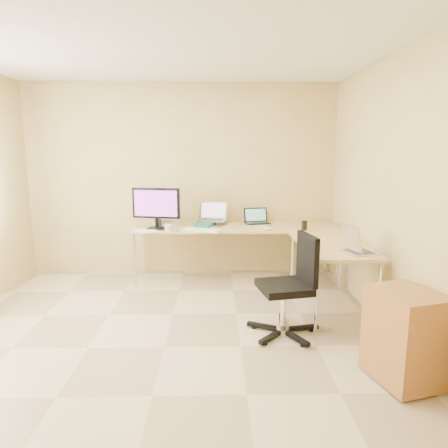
{
  "coord_description": "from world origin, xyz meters",
  "views": [
    {
      "loc": [
        0.45,
        -3.31,
        1.72
      ],
      "look_at": [
        0.55,
        1.1,
        0.9
      ],
      "focal_mm": 32.3,
      "sensor_mm": 36.0,
      "label": 1
    }
  ],
  "objects_px": {
    "desk_fan": "(156,215)",
    "office_chair": "(284,283)",
    "laptop_black": "(257,216)",
    "mug": "(168,228)",
    "desk_return": "(330,276)",
    "cabinet": "(404,336)",
    "water_bottle": "(158,217)",
    "monitor": "(156,208)",
    "desk_main": "(236,253)",
    "keyboard": "(202,230)",
    "laptop_return": "(360,241)",
    "laptop_center": "(212,212)"
  },
  "relations": [
    {
      "from": "desk_fan",
      "to": "office_chair",
      "type": "bearing_deg",
      "value": -43.14
    },
    {
      "from": "laptop_black",
      "to": "mug",
      "type": "bearing_deg",
      "value": -168.95
    },
    {
      "from": "desk_return",
      "to": "cabinet",
      "type": "xyz_separation_m",
      "value": [
        0.15,
        -1.41,
        -0.01
      ]
    },
    {
      "from": "water_bottle",
      "to": "mug",
      "type": "bearing_deg",
      "value": -58.32
    },
    {
      "from": "cabinet",
      "to": "monitor",
      "type": "bearing_deg",
      "value": 117.85
    },
    {
      "from": "desk_main",
      "to": "office_chair",
      "type": "bearing_deg",
      "value": -77.28
    },
    {
      "from": "keyboard",
      "to": "laptop_return",
      "type": "bearing_deg",
      "value": -10.92
    },
    {
      "from": "mug",
      "to": "cabinet",
      "type": "xyz_separation_m",
      "value": [
        1.98,
        -2.11,
        -0.41
      ]
    },
    {
      "from": "laptop_return",
      "to": "office_chair",
      "type": "distance_m",
      "value": 0.86
    },
    {
      "from": "mug",
      "to": "laptop_return",
      "type": "relative_size",
      "value": 0.26
    },
    {
      "from": "keyboard",
      "to": "cabinet",
      "type": "distance_m",
      "value": 2.66
    },
    {
      "from": "desk_return",
      "to": "desk_fan",
      "type": "distance_m",
      "value": 2.42
    },
    {
      "from": "mug",
      "to": "desk_main",
      "type": "bearing_deg",
      "value": 19.13
    },
    {
      "from": "desk_return",
      "to": "mug",
      "type": "relative_size",
      "value": 14.29
    },
    {
      "from": "keyboard",
      "to": "office_chair",
      "type": "relative_size",
      "value": 0.49
    },
    {
      "from": "keyboard",
      "to": "desk_fan",
      "type": "bearing_deg",
      "value": 166.19
    },
    {
      "from": "laptop_return",
      "to": "desk_return",
      "type": "bearing_deg",
      "value": 1.44
    },
    {
      "from": "desk_return",
      "to": "keyboard",
      "type": "height_order",
      "value": "keyboard"
    },
    {
      "from": "laptop_return",
      "to": "monitor",
      "type": "bearing_deg",
      "value": 40.75
    },
    {
      "from": "desk_fan",
      "to": "cabinet",
      "type": "distance_m",
      "value": 3.45
    },
    {
      "from": "water_bottle",
      "to": "office_chair",
      "type": "relative_size",
      "value": 0.28
    },
    {
      "from": "mug",
      "to": "monitor",
      "type": "bearing_deg",
      "value": 136.56
    },
    {
      "from": "desk_return",
      "to": "desk_main",
      "type": "bearing_deg",
      "value": 134.27
    },
    {
      "from": "desk_return",
      "to": "laptop_center",
      "type": "relative_size",
      "value": 3.47
    },
    {
      "from": "mug",
      "to": "desk_return",
      "type": "bearing_deg",
      "value": -20.97
    },
    {
      "from": "laptop_black",
      "to": "office_chair",
      "type": "height_order",
      "value": "office_chair"
    },
    {
      "from": "laptop_return",
      "to": "laptop_center",
      "type": "bearing_deg",
      "value": 24.23
    },
    {
      "from": "desk_main",
      "to": "keyboard",
      "type": "distance_m",
      "value": 0.65
    },
    {
      "from": "mug",
      "to": "office_chair",
      "type": "relative_size",
      "value": 0.09
    },
    {
      "from": "laptop_black",
      "to": "monitor",
      "type": "bearing_deg",
      "value": -177.18
    },
    {
      "from": "desk_main",
      "to": "office_chair",
      "type": "xyz_separation_m",
      "value": [
        0.36,
        -1.61,
        0.14
      ]
    },
    {
      "from": "desk_return",
      "to": "office_chair",
      "type": "height_order",
      "value": "office_chair"
    },
    {
      "from": "desk_main",
      "to": "laptop_black",
      "type": "distance_m",
      "value": 0.59
    },
    {
      "from": "mug",
      "to": "laptop_center",
      "type": "bearing_deg",
      "value": 39.05
    },
    {
      "from": "monitor",
      "to": "laptop_center",
      "type": "xyz_separation_m",
      "value": [
        0.69,
        0.29,
        -0.09
      ]
    },
    {
      "from": "desk_fan",
      "to": "cabinet",
      "type": "height_order",
      "value": "desk_fan"
    },
    {
      "from": "desk_return",
      "to": "office_chair",
      "type": "bearing_deg",
      "value": -135.02
    },
    {
      "from": "laptop_black",
      "to": "water_bottle",
      "type": "distance_m",
      "value": 1.33
    },
    {
      "from": "desk_return",
      "to": "monitor",
      "type": "relative_size",
      "value": 2.13
    },
    {
      "from": "monitor",
      "to": "office_chair",
      "type": "height_order",
      "value": "monitor"
    },
    {
      "from": "keyboard",
      "to": "office_chair",
      "type": "bearing_deg",
      "value": -34.12
    },
    {
      "from": "desk_return",
      "to": "mug",
      "type": "distance_m",
      "value": 2.0
    },
    {
      "from": "laptop_center",
      "to": "mug",
      "type": "distance_m",
      "value": 0.7
    },
    {
      "from": "water_bottle",
      "to": "cabinet",
      "type": "xyz_separation_m",
      "value": [
        2.13,
        -2.35,
        -0.51
      ]
    },
    {
      "from": "desk_return",
      "to": "laptop_center",
      "type": "height_order",
      "value": "laptop_center"
    },
    {
      "from": "desk_fan",
      "to": "desk_return",
      "type": "bearing_deg",
      "value": -21.95
    },
    {
      "from": "desk_return",
      "to": "laptop_black",
      "type": "distance_m",
      "value": 1.46
    },
    {
      "from": "laptop_black",
      "to": "cabinet",
      "type": "xyz_separation_m",
      "value": [
        0.83,
        -2.61,
        -0.47
      ]
    },
    {
      "from": "keyboard",
      "to": "mug",
      "type": "height_order",
      "value": "mug"
    },
    {
      "from": "laptop_center",
      "to": "laptop_return",
      "type": "height_order",
      "value": "laptop_center"
    }
  ]
}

